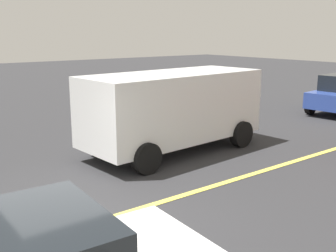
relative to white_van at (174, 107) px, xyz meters
name	(u,v)px	position (x,y,z in m)	size (l,w,h in m)	color
ground_plane	(76,229)	(-4.26, -2.69, -1.27)	(80.00, 80.00, 0.00)	#2D2D30
lane_marking_centre	(205,189)	(-1.26, -2.69, -1.26)	(28.00, 0.16, 0.01)	#E0D14C
white_van	(174,107)	(0.00, 0.00, 0.00)	(5.33, 2.57, 2.20)	white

